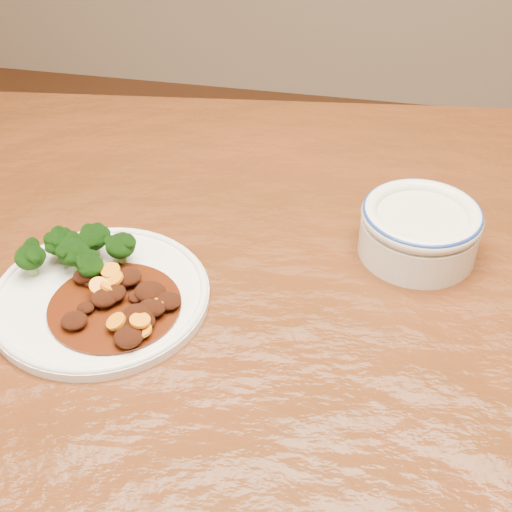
# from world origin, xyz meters

# --- Properties ---
(dining_table) EXTENTS (1.60, 1.08, 0.75)m
(dining_table) POSITION_xyz_m (-0.00, 0.00, 0.67)
(dining_table) COLOR #54220E
(dining_table) RESTS_ON ground
(dinner_plate) EXTENTS (0.24, 0.24, 0.01)m
(dinner_plate) POSITION_xyz_m (-0.24, -0.07, 0.76)
(dinner_plate) COLOR white
(dinner_plate) RESTS_ON dining_table
(broccoli_florets) EXTENTS (0.12, 0.08, 0.04)m
(broccoli_florets) POSITION_xyz_m (-0.28, -0.03, 0.78)
(broccoli_florets) COLOR #74984F
(broccoli_florets) RESTS_ON dinner_plate
(mince_stew) EXTENTS (0.14, 0.14, 0.03)m
(mince_stew) POSITION_xyz_m (-0.21, -0.08, 0.77)
(mince_stew) COLOR #451B07
(mince_stew) RESTS_ON dinner_plate
(dip_bowl) EXTENTS (0.14, 0.14, 0.06)m
(dip_bowl) POSITION_xyz_m (0.09, 0.08, 0.78)
(dip_bowl) COLOR silver
(dip_bowl) RESTS_ON dining_table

